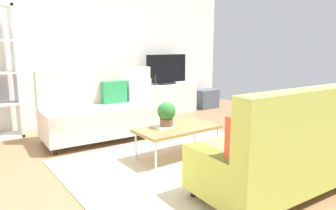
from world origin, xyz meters
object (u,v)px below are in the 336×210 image
object	(u,v)px
couch_beige	(105,111)
couch_green	(287,151)
potted_plant	(166,114)
table_book_0	(164,127)
vase_0	(142,82)
tv	(167,70)
bottle_1	(155,80)
tv_console	(166,99)
coffee_table	(178,129)
bottle_0	(151,82)
storage_trunk	(206,99)

from	to	relation	value
couch_beige	couch_green	size ratio (longest dim) A/B	1.00
potted_plant	table_book_0	size ratio (longest dim) A/B	1.41
table_book_0	vase_0	xyz separation A→B (m)	(1.10, 2.35, 0.28)
couch_beige	couch_green	xyz separation A→B (m)	(0.66, -2.84, -0.01)
tv	bottle_1	size ratio (longest dim) A/B	4.52
bottle_1	tv_console	bearing A→B (deg)	7.20
coffee_table	tv_console	size ratio (longest dim) A/B	0.79
tv	bottle_0	distance (m)	0.49
potted_plant	vase_0	xyz separation A→B (m)	(1.07, 2.35, 0.11)
couch_beige	table_book_0	size ratio (longest dim) A/B	8.11
tv	vase_0	xyz separation A→B (m)	(-0.58, 0.07, -0.24)
tv_console	tv	size ratio (longest dim) A/B	1.40
potted_plant	storage_trunk	bearing A→B (deg)	38.72
couch_green	bottle_1	size ratio (longest dim) A/B	8.78
couch_green	tv	xyz separation A→B (m)	(1.23, 3.77, 0.51)
potted_plant	bottle_0	world-z (taller)	bottle_0
couch_green	coffee_table	distance (m)	1.45
storage_trunk	tv	bearing A→B (deg)	175.84
couch_beige	coffee_table	size ratio (longest dim) A/B	1.77
coffee_table	bottle_0	size ratio (longest dim) A/B	6.88
couch_green	bottle_0	bearing A→B (deg)	81.01
vase_0	bottle_0	xyz separation A→B (m)	(0.15, -0.09, 0.01)
couch_green	bottle_1	world-z (taller)	couch_green
table_book_0	bottle_1	bearing A→B (deg)	58.89
couch_green	bottle_0	world-z (taller)	couch_green
couch_green	vase_0	size ratio (longest dim) A/B	13.08
coffee_table	storage_trunk	xyz separation A→B (m)	(2.62, 2.27, -0.17)
storage_trunk	bottle_0	size ratio (longest dim) A/B	3.25
tv_console	vase_0	size ratio (longest dim) A/B	9.42
tv_console	table_book_0	distance (m)	2.85
table_book_0	couch_green	bearing A→B (deg)	-73.34
vase_0	tv_console	bearing A→B (deg)	-4.93
potted_plant	bottle_0	bearing A→B (deg)	61.67
tv_console	tv	world-z (taller)	tv
storage_trunk	potted_plant	bearing A→B (deg)	-141.28
tv	vase_0	world-z (taller)	tv
couch_beige	coffee_table	bearing A→B (deg)	108.31
couch_green	potted_plant	xyz separation A→B (m)	(-0.41, 1.49, 0.17)
coffee_table	couch_green	bearing A→B (deg)	-78.73
table_book_0	vase_0	distance (m)	2.61
couch_green	vase_0	distance (m)	3.90
couch_beige	bottle_1	xyz separation A→B (m)	(1.58, 0.91, 0.30)
coffee_table	potted_plant	xyz separation A→B (m)	(-0.13, 0.07, 0.21)
couch_green	storage_trunk	world-z (taller)	couch_green
bottle_1	couch_beige	bearing A→B (deg)	-150.05
couch_green	table_book_0	distance (m)	1.56
storage_trunk	table_book_0	bearing A→B (deg)	-141.66
tv_console	storage_trunk	distance (m)	1.11
storage_trunk	bottle_1	size ratio (longest dim) A/B	2.35
tv	storage_trunk	distance (m)	1.32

